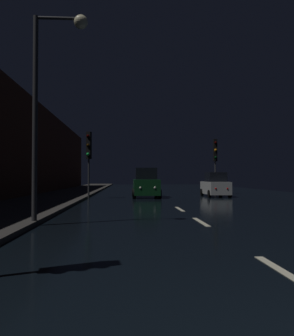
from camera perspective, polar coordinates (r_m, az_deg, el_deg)
The scene contains 9 objects.
ground at distance 26.92m, azimuth 1.89°, elevation -4.71°, with size 27.24×84.00×0.02m, color black.
sidewalk_left at distance 27.25m, azimuth -13.89°, elevation -4.45°, with size 4.40×84.00×0.15m, color #33302D.
building_facade_left at distance 24.56m, azimuth -21.33°, elevation 4.00°, with size 0.80×63.00×7.61m, color #472319.
lane_centerline at distance 11.24m, azimuth 9.47°, elevation -9.12°, with size 0.16×12.90×0.01m.
traffic_light_far_right at distance 30.10m, azimuth 11.23°, elevation 2.23°, with size 0.33×0.47×4.75m.
traffic_light_far_left at distance 24.46m, azimuth -9.62°, elevation 2.91°, with size 0.38×0.48×4.66m.
streetlamp_overhead at distance 11.48m, azimuth -15.59°, elevation 13.39°, with size 1.70×0.44×6.62m.
car_approaching_headlights at distance 25.36m, azimuth -0.19°, elevation -2.65°, with size 1.98×4.28×2.16m.
car_parked_right_far at distance 26.92m, azimuth 11.24°, elevation -2.85°, with size 1.70×3.68×1.85m.
Camera 1 is at (-2.47, -2.26, 1.50)m, focal length 36.83 mm.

